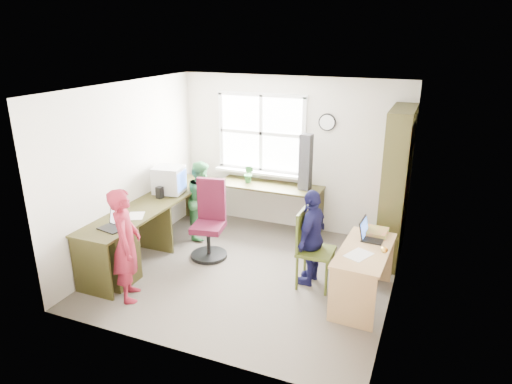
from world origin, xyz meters
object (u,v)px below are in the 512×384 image
l_desk (151,234)px  wooden_chair (310,246)px  crt_monitor (169,180)px  laptop_right (370,234)px  laptop_left (114,224)px  person_red (126,245)px  person_green (203,200)px  right_desk (364,263)px  bookshelf (395,189)px  potted_plant (249,174)px  cd_tower (306,162)px  person_navy (312,237)px  swivel_chair (210,224)px

l_desk → wooden_chair: size_ratio=2.99×
crt_monitor → laptop_right: crt_monitor is taller
laptop_left → person_red: size_ratio=0.25×
l_desk → person_green: 1.12m
right_desk → bookshelf: bookshelf is taller
crt_monitor → person_red: size_ratio=0.33×
wooden_chair → potted_plant: size_ratio=3.38×
l_desk → cd_tower: 2.47m
wooden_chair → person_navy: size_ratio=0.80×
bookshelf → right_desk: bearing=-97.4°
cd_tower → right_desk: bearing=-46.9°
l_desk → potted_plant: potted_plant is taller
crt_monitor → cd_tower: size_ratio=0.54×
swivel_chair → crt_monitor: bearing=153.1°
l_desk → wooden_chair: 2.14m
l_desk → cd_tower: bearing=46.9°
potted_plant → swivel_chair: bearing=-95.8°
crt_monitor → laptop_left: 1.36m
bookshelf → potted_plant: (-2.25, 0.22, -0.11)m
wooden_chair → person_navy: 0.11m
right_desk → bookshelf: (0.16, 1.28, 0.51)m
person_red → crt_monitor: bearing=-16.2°
laptop_right → person_navy: person_navy is taller
person_navy → wooden_chair: bearing=10.7°
laptop_left → person_navy: 2.42m
potted_plant → person_green: (-0.52, -0.59, -0.30)m
swivel_chair → person_red: (-0.37, -1.34, 0.21)m
right_desk → swivel_chair: 2.23m
wooden_chair → person_red: size_ratio=0.72×
l_desk → bookshelf: bookshelf is taller
crt_monitor → person_navy: bearing=-18.7°
wooden_chair → l_desk: bearing=-172.4°
laptop_left → person_navy: person_navy is taller
laptop_left → crt_monitor: bearing=104.5°
bookshelf → person_red: (-2.73, -2.25, -0.32)m
l_desk → laptop_right: bearing=10.5°
crt_monitor → person_green: 0.60m
cd_tower → potted_plant: (-0.91, -0.04, -0.28)m
swivel_chair → person_green: bearing=116.5°
laptop_right → person_red: bearing=120.1°
laptop_left → laptop_right: (2.90, 1.06, -0.07)m
right_desk → bookshelf: size_ratio=0.56×
swivel_chair → person_red: person_red is taller
swivel_chair → cd_tower: (1.02, 1.17, 0.70)m
swivel_chair → crt_monitor: 0.94m
l_desk → potted_plant: (0.71, 1.69, 0.44)m
l_desk → person_green: (0.19, 1.10, 0.14)m
swivel_chair → person_green: person_green is taller
bookshelf → laptop_left: bookshelf is taller
swivel_chair → person_navy: 1.53m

